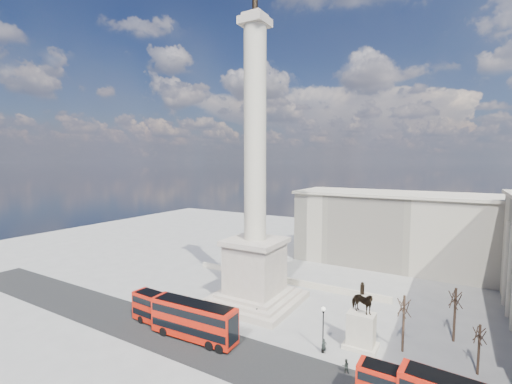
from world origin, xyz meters
The scene contains 15 objects.
ground centered at (0.00, 0.00, 0.00)m, with size 180.00×180.00×0.00m, color gray.
asphalt_road centered at (5.00, -10.00, 0.00)m, with size 120.00×9.00×0.01m, color black.
nelsons_column centered at (0.00, 5.00, 12.92)m, with size 14.00×14.00×49.85m.
balustrade_wall centered at (0.00, 16.00, 0.55)m, with size 40.00×0.60×1.10m, color #BBB09B.
building_northeast centered at (20.00, 40.00, 8.32)m, with size 51.00×17.00×16.60m.
red_bus_a centered at (-6.83, -8.97, 2.33)m, with size 11.05×3.11×4.43m.
red_bus_b centered at (-0.84, -9.44, 2.64)m, with size 12.51×3.42×5.03m.
victorian_lamp centered at (14.97, -3.86, 3.43)m, with size 0.50×0.50×5.82m.
equestrian_statue centered at (18.75, -0.32, 2.99)m, with size 4.13×3.10×8.56m.
bare_tree_near centered at (23.44, 1.42, 5.94)m, with size 1.72×1.72×7.54m.
bare_tree_mid centered at (31.27, 0.67, 4.73)m, with size 1.58×1.58×6.01m.
bare_tree_far centered at (28.89, 7.43, 5.96)m, with size 1.85×1.85×7.56m.
pedestrian_walking centered at (15.13, -3.90, 0.90)m, with size 0.65×0.43×1.79m, color black.
pedestrian_standing centered at (18.57, -6.50, 0.80)m, with size 0.78×0.61×1.61m, color black.
pedestrian_crossing centered at (3.37, -0.19, 0.86)m, with size 1.00×0.42×1.71m, color black.
Camera 1 is at (28.33, -42.86, 23.45)m, focal length 24.00 mm.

